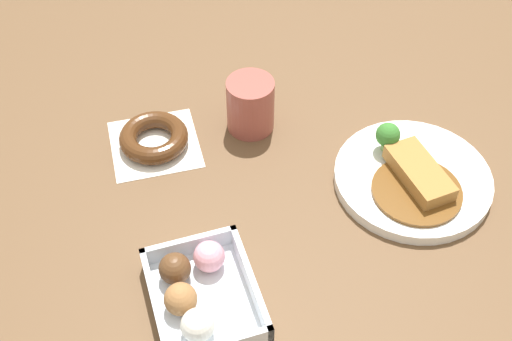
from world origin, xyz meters
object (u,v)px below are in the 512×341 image
object	(u,v)px
donut_box	(199,294)
curry_plate	(413,178)
coffee_mug	(250,105)
chocolate_ring_donut	(154,138)

from	to	relation	value
donut_box	curry_plate	bearing A→B (deg)	105.89
curry_plate	coffee_mug	bearing A→B (deg)	-135.24
curry_plate	coffee_mug	distance (m)	0.28
donut_box	coffee_mug	bearing A→B (deg)	151.32
chocolate_ring_donut	coffee_mug	bearing A→B (deg)	88.36
curry_plate	donut_box	bearing A→B (deg)	-74.11
chocolate_ring_donut	coffee_mug	distance (m)	0.16
coffee_mug	curry_plate	bearing A→B (deg)	44.76
coffee_mug	donut_box	bearing A→B (deg)	-28.68
donut_box	chocolate_ring_donut	xyz separation A→B (m)	(-0.31, 0.00, -0.01)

